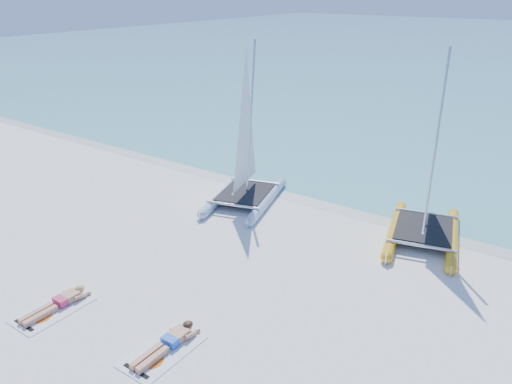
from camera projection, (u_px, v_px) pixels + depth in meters
ground at (251, 272)px, 13.71m from camera, size 140.00×140.00×0.00m
wet_sand_strip at (341, 205)px, 17.85m from camera, size 140.00×1.40×0.01m
catamaran_blue at (245, 156)px, 17.60m from camera, size 3.14×4.64×5.79m
catamaran_yellow at (431, 178)px, 15.19m from camera, size 3.05×4.73×5.86m
towel_a at (53, 310)px, 12.10m from camera, size 1.00×1.85×0.02m
sunbather_a at (59, 302)px, 12.20m from camera, size 0.37×1.73×0.26m
towel_b at (163, 351)px, 10.73m from camera, size 1.00×1.85×0.02m
sunbather_b at (169, 342)px, 10.83m from camera, size 0.37×1.73×0.26m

